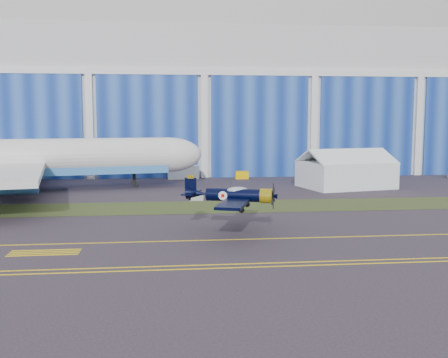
{
  "coord_description": "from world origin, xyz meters",
  "views": [
    {
      "loc": [
        -7.42,
        -53.61,
        11.4
      ],
      "look_at": [
        -0.78,
        6.95,
        4.48
      ],
      "focal_mm": 42.0,
      "sensor_mm": 36.0,
      "label": 1
    }
  ],
  "objects": [
    {
      "name": "barrier_c",
      "position": [
        4.66,
        20.42,
        0.45
      ],
      "size": [
        2.05,
        0.77,
        0.9
      ],
      "primitive_type": "cube",
      "rotation": [
        0.0,
        0.0,
        0.09
      ],
      "color": "#9D9984",
      "rests_on": "ground"
    },
    {
      "name": "hangar",
      "position": [
        0.0,
        71.79,
        14.96
      ],
      "size": [
        220.0,
        45.7,
        30.0
      ],
      "color": "silver",
      "rests_on": "ground"
    },
    {
      "name": "barrier_a",
      "position": [
        -3.35,
        19.59,
        0.45
      ],
      "size": [
        2.03,
        0.7,
        0.9
      ],
      "primitive_type": "cube",
      "rotation": [
        0.0,
        0.0,
        -0.05
      ],
      "color": "#939E95",
      "rests_on": "ground"
    },
    {
      "name": "shipping_container",
      "position": [
        -4.28,
        47.35,
        1.29
      ],
      "size": [
        5.98,
        2.44,
        2.58
      ],
      "primitive_type": "cube",
      "rotation": [
        0.0,
        0.0,
        0.01
      ],
      "color": "silver",
      "rests_on": "ground"
    },
    {
      "name": "hold_short_ladder",
      "position": [
        -18.0,
        -8.1,
        0.01
      ],
      "size": [
        6.0,
        2.4,
        0.02
      ],
      "primitive_type": null,
      "color": "yellow",
      "rests_on": "ground"
    },
    {
      "name": "tent",
      "position": [
        22.58,
        31.39,
        3.3
      ],
      "size": [
        16.16,
        13.28,
        6.61
      ],
      "rotation": [
        0.0,
        0.0,
        0.22
      ],
      "color": "white",
      "rests_on": "ground"
    },
    {
      "name": "grass_median",
      "position": [
        0.0,
        14.0,
        0.02
      ],
      "size": [
        260.0,
        10.0,
        0.02
      ],
      "primitive_type": "cube",
      "color": "#475128",
      "rests_on": "ground"
    },
    {
      "name": "warbird",
      "position": [
        -0.78,
        -2.05,
        3.88
      ],
      "size": [
        13.97,
        15.38,
        3.78
      ],
      "rotation": [
        0.0,
        0.0,
        -0.31
      ],
      "color": "black",
      "rests_on": "ground"
    },
    {
      "name": "tug",
      "position": [
        6.98,
        46.17,
        0.73
      ],
      "size": [
        2.52,
        1.58,
        1.46
      ],
      "primitive_type": "cube",
      "rotation": [
        0.0,
        0.0,
        -0.01
      ],
      "color": "#F1B900",
      "rests_on": "ground"
    },
    {
      "name": "taxiway_centreline",
      "position": [
        0.0,
        -5.0,
        0.01
      ],
      "size": [
        200.0,
        0.2,
        0.02
      ],
      "primitive_type": "cube",
      "color": "yellow",
      "rests_on": "ground"
    },
    {
      "name": "ground",
      "position": [
        0.0,
        0.0,
        0.0
      ],
      "size": [
        260.0,
        260.0,
        0.0
      ],
      "primitive_type": "plane",
      "color": "#332C37",
      "rests_on": "ground"
    },
    {
      "name": "jetliner",
      "position": [
        -31.47,
        32.42,
        11.87
      ],
      "size": [
        77.9,
        69.73,
        23.75
      ],
      "rotation": [
        0.0,
        0.0,
        0.19
      ],
      "color": "silver",
      "rests_on": "ground"
    },
    {
      "name": "edge_line_near",
      "position": [
        0.0,
        -14.5,
        0.01
      ],
      "size": [
        80.0,
        0.2,
        0.02
      ],
      "primitive_type": "cube",
      "color": "yellow",
      "rests_on": "ground"
    },
    {
      "name": "barrier_b",
      "position": [
        4.32,
        19.29,
        0.45
      ],
      "size": [
        2.02,
        0.67,
        0.9
      ],
      "primitive_type": "cube",
      "rotation": [
        0.0,
        0.0,
        0.03
      ],
      "color": "gray",
      "rests_on": "ground"
    },
    {
      "name": "edge_line_far",
      "position": [
        0.0,
        -13.5,
        0.01
      ],
      "size": [
        80.0,
        0.2,
        0.02
      ],
      "primitive_type": "cube",
      "color": "yellow",
      "rests_on": "ground"
    }
  ]
}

